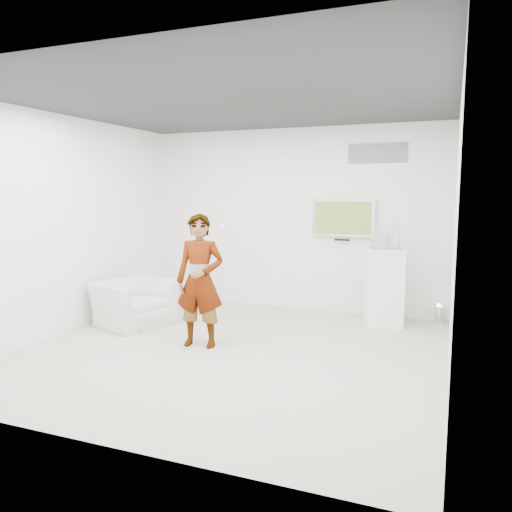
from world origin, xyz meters
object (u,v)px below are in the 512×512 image
(person, at_px, (200,281))
(pedestal, at_px, (384,287))
(armchair, at_px, (133,303))
(floor_uplight, at_px, (439,314))
(tv, at_px, (343,218))

(person, bearing_deg, pedestal, 34.40)
(armchair, height_order, floor_uplight, armchair)
(tv, xyz_separation_m, armchair, (-2.72, -1.87, -1.22))
(pedestal, bearing_deg, floor_uplight, 28.44)
(pedestal, bearing_deg, person, -137.25)
(armchair, height_order, pedestal, pedestal)
(tv, xyz_separation_m, person, (-1.31, -2.40, -0.70))
(armchair, xyz_separation_m, floor_uplight, (4.22, 1.76, -0.19))
(tv, height_order, floor_uplight, tv)
(tv, height_order, pedestal, tv)
(armchair, xyz_separation_m, pedestal, (3.45, 1.35, 0.24))
(pedestal, bearing_deg, tv, 144.81)
(armchair, distance_m, pedestal, 3.71)
(person, relative_size, floor_uplight, 5.93)
(person, height_order, armchair, person)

